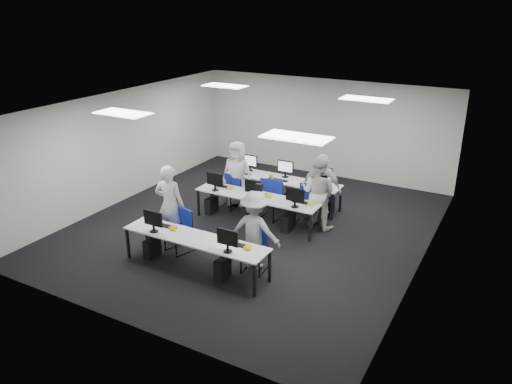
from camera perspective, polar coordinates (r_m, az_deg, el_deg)
The scene contains 23 objects.
room at distance 11.74m, azimuth -0.36°, elevation 2.72°, with size 9.00×9.02×3.00m.
ceiling_panels at distance 11.36m, azimuth -0.37°, elevation 9.84°, with size 5.20×4.60×0.02m.
desk_front at distance 10.19m, azimuth -7.00°, elevation -5.45°, with size 3.20×0.70×0.73m.
desk_mid at distance 12.19m, azimuth 0.11°, elevation -0.67°, with size 3.20×0.70×0.73m.
desk_back at distance 13.35m, azimuth 3.02°, elevation 1.30°, with size 3.20×0.70×0.73m.
equipment_front at distance 10.43m, azimuth -7.84°, elevation -6.83°, with size 2.51×0.41×1.19m.
equipment_mid at distance 12.38m, azimuth -0.70°, elevation -1.92°, with size 2.91×0.41×1.19m.
equipment_back at distance 13.40m, azimuth 3.76°, elevation -0.11°, with size 2.91×0.41×1.19m.
chair_0 at distance 11.15m, azimuth -8.74°, elevation -5.25°, with size 0.60×0.62×0.95m.
chair_1 at distance 10.27m, azimuth -0.16°, elevation -7.54°, with size 0.49×0.52×0.90m.
chair_2 at distance 13.29m, azimuth -3.18°, elevation -0.65°, with size 0.46×0.50×0.89m.
chair_3 at distance 12.65m, azimuth 1.68°, elevation -1.67°, with size 0.49×0.53×0.97m.
chair_4 at distance 12.45m, azimuth 5.75°, elevation -2.18°, with size 0.56×0.59×0.96m.
chair_5 at distance 13.44m, azimuth -1.81°, elevation -0.48°, with size 0.48×0.51×0.81m.
chair_6 at distance 13.13m, azimuth 1.64°, elevation -0.85°, with size 0.54×0.58×0.93m.
chair_7 at distance 12.65m, azimuth 6.98°, elevation -1.85°, with size 0.56×0.59×0.96m.
handbag at distance 12.80m, azimuth -4.15°, elevation 1.19°, with size 0.30×0.19×0.25m, color tan.
student_0 at distance 11.29m, azimuth -9.82°, elevation -1.46°, with size 0.68×0.45×1.86m, color silver.
student_1 at distance 12.05m, azimuth 7.12°, elevation -0.02°, with size 0.87×0.68×1.79m, color silver.
student_2 at distance 13.29m, azimuth -2.13°, elevation 2.11°, with size 0.86×0.56×1.75m, color silver.
student_3 at distance 12.27m, azimuth 7.44°, elevation 0.35°, with size 1.05×0.44×1.78m, color silver.
photographer at distance 10.16m, azimuth -0.11°, elevation -4.38°, with size 1.08×0.62×1.68m, color gray.
dslr_camera at distance 9.96m, azimuth 0.35°, elevation 0.66°, with size 0.14×0.18×0.10m, color black.
Camera 1 is at (5.46, -9.70, 5.24)m, focal length 35.00 mm.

